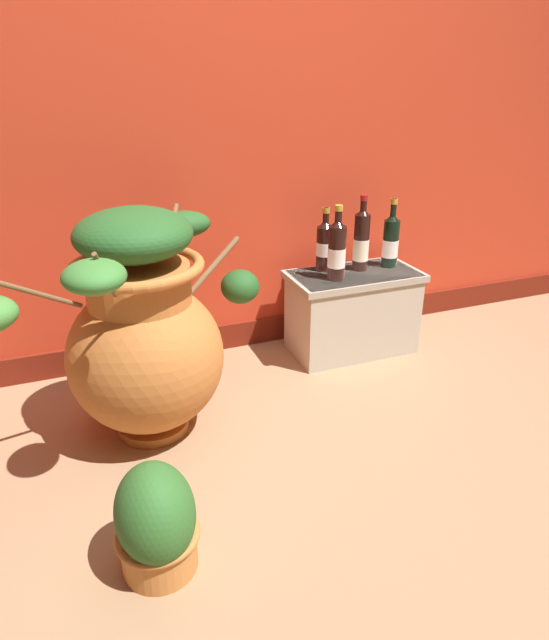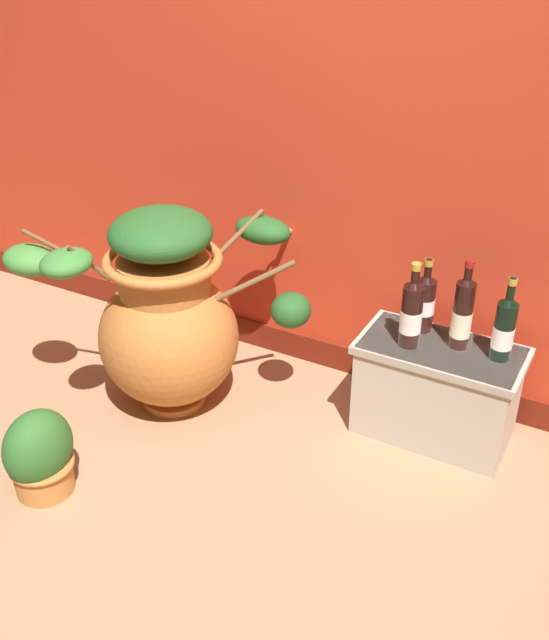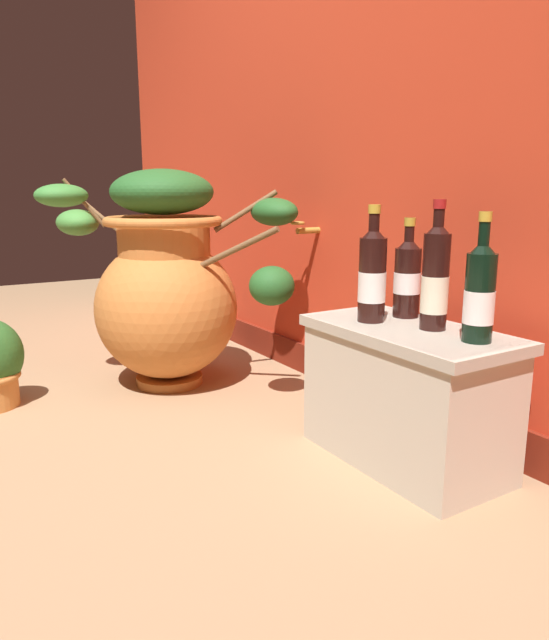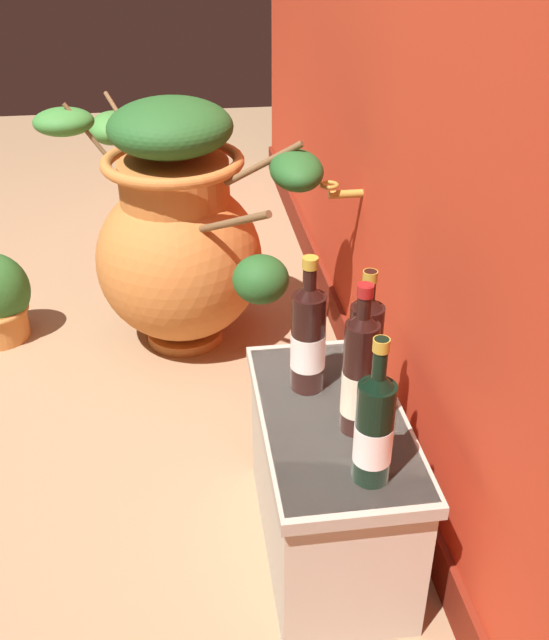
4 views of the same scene
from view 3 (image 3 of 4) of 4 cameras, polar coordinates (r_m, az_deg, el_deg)
ground_plane at (r=1.84m, az=-21.16°, el=-12.56°), size 7.00×7.00×0.00m
back_wall at (r=2.28m, az=10.47°, el=25.99°), size 4.40×0.33×2.60m
terracotta_urn at (r=2.30m, az=-10.45°, el=3.43°), size 1.08×0.85×0.83m
stone_ledge at (r=1.69m, az=12.61°, el=-6.66°), size 0.60×0.31×0.39m
wine_bottle_left at (r=1.51m, az=19.25°, el=2.64°), size 0.07×0.07×0.32m
wine_bottle_middle at (r=1.61m, az=15.30°, el=4.03°), size 0.07×0.07×0.34m
wine_bottle_right at (r=1.76m, az=12.73°, el=4.25°), size 0.08×0.08×0.29m
wine_bottle_back at (r=1.67m, az=9.44°, el=4.45°), size 0.08×0.08×0.33m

